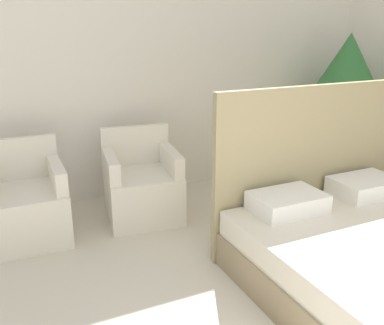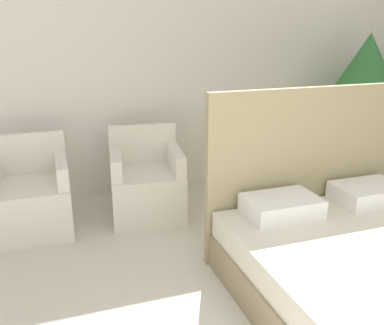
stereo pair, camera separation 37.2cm
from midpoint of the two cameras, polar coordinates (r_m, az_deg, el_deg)
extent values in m
cube|color=silver|center=(4.69, -4.21, 13.30)|extent=(10.00, 0.06, 2.90)
cube|color=tan|center=(3.68, 18.20, -1.08)|extent=(1.81, 0.06, 1.37)
cube|color=white|center=(3.31, 15.04, -5.69)|extent=(0.54, 0.38, 0.14)
cube|color=white|center=(3.80, 25.14, -3.74)|extent=(0.54, 0.38, 0.14)
cube|color=silver|center=(4.11, -18.16, -5.82)|extent=(0.69, 0.71, 0.46)
cube|color=silver|center=(4.27, -18.78, 1.13)|extent=(0.69, 0.07, 0.39)
cube|color=silver|center=(4.00, -14.45, -1.01)|extent=(0.11, 0.63, 0.21)
cube|color=silver|center=(4.24, -3.50, -4.17)|extent=(0.77, 0.78, 0.46)
cube|color=silver|center=(4.40, -4.19, 2.54)|extent=(0.69, 0.15, 0.39)
cube|color=silver|center=(4.10, -7.64, -0.11)|extent=(0.18, 0.64, 0.21)
cube|color=silver|center=(4.17, 0.39, 0.38)|extent=(0.18, 0.64, 0.21)
cylinder|color=#38281E|center=(5.49, 22.69, -0.96)|extent=(0.47, 0.47, 0.36)
cylinder|color=brown|center=(5.37, 23.26, 3.58)|extent=(0.06, 0.06, 0.54)
cone|color=#2D6B33|center=(5.26, 24.20, 10.89)|extent=(0.95, 0.95, 0.84)
camera|label=1|loc=(0.19, -87.14, 0.93)|focal=40.00mm
camera|label=2|loc=(0.19, 92.86, -0.93)|focal=40.00mm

